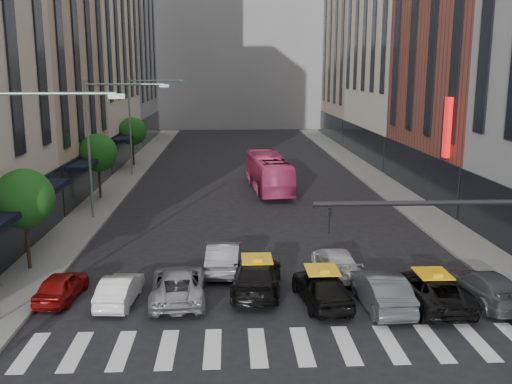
{
  "coord_description": "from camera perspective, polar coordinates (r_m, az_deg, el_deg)",
  "views": [
    {
      "loc": [
        -1.98,
        -17.21,
        9.61
      ],
      "look_at": [
        -0.67,
        9.37,
        4.0
      ],
      "focal_mm": 40.0,
      "sensor_mm": 36.0,
      "label": 1
    }
  ],
  "objects": [
    {
      "name": "ground",
      "position": [
        19.81,
        3.41,
        -17.13
      ],
      "size": [
        160.0,
        160.0,
        0.0
      ],
      "primitive_type": "plane",
      "color": "black",
      "rests_on": "ground"
    },
    {
      "name": "sidewalk_left",
      "position": [
        49.1,
        -13.95,
        0.35
      ],
      "size": [
        3.0,
        96.0,
        0.15
      ],
      "primitive_type": "cube",
      "color": "slate",
      "rests_on": "ground"
    },
    {
      "name": "sidewalk_right",
      "position": [
        50.02,
        12.86,
        0.61
      ],
      "size": [
        3.0,
        96.0,
        0.15
      ],
      "primitive_type": "cube",
      "color": "slate",
      "rests_on": "ground"
    },
    {
      "name": "building_left_b",
      "position": [
        47.7,
        -21.86,
        13.95
      ],
      "size": [
        8.0,
        16.0,
        24.0
      ],
      "primitive_type": "cube",
      "color": "tan",
      "rests_on": "ground"
    },
    {
      "name": "building_left_d",
      "position": [
        83.75,
        -13.65,
        15.27
      ],
      "size": [
        8.0,
        18.0,
        30.0
      ],
      "primitive_type": "cube",
      "color": "gray",
      "rests_on": "ground"
    },
    {
      "name": "building_right_b",
      "position": [
        48.24,
        21.12,
        15.16
      ],
      "size": [
        8.0,
        18.0,
        26.0
      ],
      "primitive_type": "cube",
      "color": "brown",
      "rests_on": "ground"
    },
    {
      "name": "building_right_d",
      "position": [
        84.49,
        10.5,
        14.69
      ],
      "size": [
        8.0,
        18.0,
        28.0
      ],
      "primitive_type": "cube",
      "color": "tan",
      "rests_on": "ground"
    },
    {
      "name": "building_far",
      "position": [
        102.58,
        -1.79,
        16.59
      ],
      "size": [
        30.0,
        10.0,
        36.0
      ],
      "primitive_type": "cube",
      "color": "gray",
      "rests_on": "ground"
    },
    {
      "name": "tree_near",
      "position": [
        29.54,
        -22.18,
        -0.63
      ],
      "size": [
        2.88,
        2.88,
        4.95
      ],
      "color": "black",
      "rests_on": "sidewalk_left"
    },
    {
      "name": "tree_mid",
      "position": [
        44.71,
        -15.53,
        3.81
      ],
      "size": [
        2.88,
        2.88,
        4.95
      ],
      "color": "black",
      "rests_on": "sidewalk_left"
    },
    {
      "name": "tree_far",
      "position": [
        60.32,
        -12.25,
        5.96
      ],
      "size": [
        2.88,
        2.88,
        4.95
      ],
      "color": "black",
      "rests_on": "sidewalk_left"
    },
    {
      "name": "streetlamp_near",
      "position": [
        23.0,
        -23.32,
        1.65
      ],
      "size": [
        5.38,
        0.25,
        9.0
      ],
      "color": "gray",
      "rests_on": "sidewalk_left"
    },
    {
      "name": "streetlamp_mid",
      "position": [
        38.26,
        -15.07,
        5.94
      ],
      "size": [
        5.38,
        0.25,
        9.0
      ],
      "color": "gray",
      "rests_on": "sidewalk_left"
    },
    {
      "name": "streetlamp_far",
      "position": [
        53.95,
        -11.53,
        7.73
      ],
      "size": [
        5.38,
        0.25,
        9.0
      ],
      "color": "gray",
      "rests_on": "sidewalk_left"
    },
    {
      "name": "liberty_sign",
      "position": [
        40.13,
        18.6,
        6.12
      ],
      "size": [
        0.3,
        0.7,
        4.0
      ],
      "color": "red",
      "rests_on": "ground"
    },
    {
      "name": "car_red",
      "position": [
        26.19,
        -18.88,
        -8.86
      ],
      "size": [
        1.79,
        3.72,
        1.23
      ],
      "primitive_type": "imported",
      "rotation": [
        0.0,
        0.0,
        3.04
      ],
      "color": "maroon",
      "rests_on": "ground"
    },
    {
      "name": "car_white_front",
      "position": [
        25.11,
        -13.46,
        -9.45
      ],
      "size": [
        1.57,
        3.8,
        1.22
      ],
      "primitive_type": "imported",
      "rotation": [
        0.0,
        0.0,
        3.07
      ],
      "color": "white",
      "rests_on": "ground"
    },
    {
      "name": "car_silver",
      "position": [
        25.01,
        -7.78,
        -9.1
      ],
      "size": [
        2.57,
        5.09,
        1.38
      ],
      "primitive_type": "imported",
      "rotation": [
        0.0,
        0.0,
        3.2
      ],
      "color": "#97979C",
      "rests_on": "ground"
    },
    {
      "name": "taxi_left",
      "position": [
        25.57,
        0.08,
        -8.35
      ],
      "size": [
        2.6,
        5.41,
        1.52
      ],
      "primitive_type": "imported",
      "rotation": [
        0.0,
        0.0,
        3.05
      ],
      "color": "black",
      "rests_on": "ground"
    },
    {
      "name": "taxi_center",
      "position": [
        24.45,
        6.59,
        -9.43
      ],
      "size": [
        2.34,
        4.58,
        1.49
      ],
      "primitive_type": "imported",
      "rotation": [
        0.0,
        0.0,
        3.28
      ],
      "color": "black",
      "rests_on": "ground"
    },
    {
      "name": "car_grey_mid",
      "position": [
        24.56,
        12.36,
        -9.53
      ],
      "size": [
        1.86,
        4.65,
        1.5
      ],
      "primitive_type": "imported",
      "rotation": [
        0.0,
        0.0,
        3.2
      ],
      "color": "#3E4146",
      "rests_on": "ground"
    },
    {
      "name": "taxi_right",
      "position": [
        25.31,
        17.15,
        -9.3
      ],
      "size": [
        2.44,
        5.02,
        1.38
      ],
      "primitive_type": "imported",
      "rotation": [
        0.0,
        0.0,
        3.17
      ],
      "color": "black",
      "rests_on": "ground"
    },
    {
      "name": "car_grey_curb",
      "position": [
        26.35,
        21.87,
        -8.8
      ],
      "size": [
        2.41,
        4.9,
        1.37
      ],
      "primitive_type": "imported",
      "rotation": [
        0.0,
        0.0,
        3.25
      ],
      "color": "#414349",
      "rests_on": "ground"
    },
    {
      "name": "car_row2_left",
      "position": [
        28.21,
        -3.25,
        -6.45
      ],
      "size": [
        1.79,
        4.55,
        1.47
      ],
      "primitive_type": "imported",
      "rotation": [
        0.0,
        0.0,
        3.09
      ],
      "color": "#9A9A9F",
      "rests_on": "ground"
    },
    {
      "name": "car_row2_right",
      "position": [
        27.98,
        7.97,
        -6.91
      ],
      "size": [
        1.91,
        4.47,
        1.29
      ],
      "primitive_type": "imported",
      "rotation": [
        0.0,
        0.0,
        3.17
      ],
      "color": "silver",
      "rests_on": "ground"
    },
    {
      "name": "bus",
      "position": [
        47.09,
        1.25,
        1.97
      ],
      "size": [
        3.42,
        10.88,
        2.98
      ],
      "primitive_type": "imported",
      "rotation": [
        0.0,
        0.0,
        3.23
      ],
      "color": "#D23D70",
      "rests_on": "ground"
    }
  ]
}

